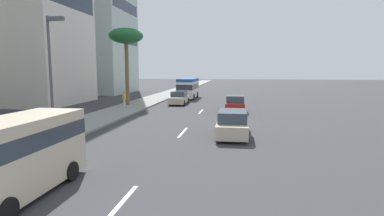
% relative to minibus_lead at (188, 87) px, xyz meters
% --- Properties ---
extents(ground_plane, '(198.00, 198.00, 0.00)m').
position_rel_minibus_lead_xyz_m(ground_plane, '(-7.93, -3.46, -1.58)').
color(ground_plane, '#38383A').
extents(sidewalk_right, '(162.00, 3.97, 0.15)m').
position_rel_minibus_lead_xyz_m(sidewalk_right, '(-7.93, 4.46, -1.50)').
color(sidewalk_right, gray).
rests_on(sidewalk_right, ground_plane).
extents(lane_stripe_near, '(3.20, 0.16, 0.01)m').
position_rel_minibus_lead_xyz_m(lane_stripe_near, '(-34.67, -3.46, -1.57)').
color(lane_stripe_near, silver).
rests_on(lane_stripe_near, ground_plane).
extents(lane_stripe_mid, '(3.20, 0.16, 0.01)m').
position_rel_minibus_lead_xyz_m(lane_stripe_mid, '(-23.68, -3.46, -1.57)').
color(lane_stripe_mid, silver).
rests_on(lane_stripe_mid, ground_plane).
extents(lane_stripe_far, '(3.20, 0.16, 0.01)m').
position_rel_minibus_lead_xyz_m(lane_stripe_far, '(-13.55, -3.46, -1.57)').
color(lane_stripe_far, silver).
rests_on(lane_stripe_far, ground_plane).
extents(minibus_lead, '(6.67, 2.37, 2.86)m').
position_rel_minibus_lead_xyz_m(minibus_lead, '(0.00, 0.00, 0.00)').
color(minibus_lead, silver).
rests_on(minibus_lead, ground_plane).
extents(car_second, '(4.35, 1.87, 1.53)m').
position_rel_minibus_lead_xyz_m(car_second, '(-7.40, -0.09, -0.85)').
color(car_second, beige).
rests_on(car_second, ground_plane).
extents(car_third, '(4.80, 1.91, 1.61)m').
position_rel_minibus_lead_xyz_m(car_third, '(-24.25, -6.70, -0.81)').
color(car_third, beige).
rests_on(car_third, ground_plane).
extents(van_fourth, '(5.37, 2.08, 2.57)m').
position_rel_minibus_lead_xyz_m(van_fourth, '(-34.48, 0.03, -0.11)').
color(van_fourth, beige).
rests_on(van_fourth, ground_plane).
extents(car_fifth, '(4.16, 1.88, 1.61)m').
position_rel_minibus_lead_xyz_m(car_fifth, '(-12.97, -6.79, -0.82)').
color(car_fifth, '#A51E1E').
rests_on(car_fifth, ground_plane).
extents(pedestrian_near_lamp, '(0.37, 0.39, 1.68)m').
position_rel_minibus_lead_xyz_m(pedestrian_near_lamp, '(-12.26, 4.91, -0.50)').
color(pedestrian_near_lamp, beige).
rests_on(pedestrian_near_lamp, sidewalk_right).
extents(palm_tree, '(3.77, 3.77, 8.55)m').
position_rel_minibus_lead_xyz_m(palm_tree, '(-10.06, 5.34, 6.06)').
color(palm_tree, brown).
rests_on(palm_tree, sidewalk_right).
extents(street_lamp, '(0.24, 0.97, 6.73)m').
position_rel_minibus_lead_xyz_m(street_lamp, '(-28.05, 2.77, 2.73)').
color(street_lamp, '#4C4C51').
rests_on(street_lamp, sidewalk_right).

